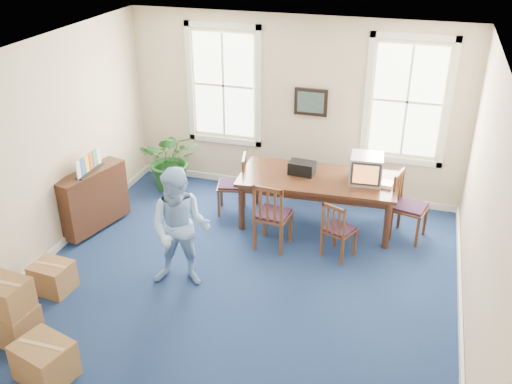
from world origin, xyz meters
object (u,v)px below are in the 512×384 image
(crt_tv, at_px, (366,169))
(conference_table, at_px, (317,201))
(credenza, at_px, (93,202))
(man, at_px, (180,229))
(cardboard_boxes, at_px, (30,307))
(potted_plant, at_px, (172,159))
(chair_near_left, at_px, (273,214))

(crt_tv, bearing_deg, conference_table, 179.86)
(conference_table, height_order, crt_tv, crt_tv)
(crt_tv, height_order, credenza, crt_tv)
(crt_tv, height_order, man, man)
(credenza, relative_size, cardboard_boxes, 0.81)
(man, bearing_deg, potted_plant, 107.22)
(credenza, distance_m, cardboard_boxes, 2.62)
(man, xyz_separation_m, cardboard_boxes, (-1.32, -1.57, -0.44))
(cardboard_boxes, bearing_deg, potted_plant, 90.78)
(potted_plant, distance_m, cardboard_boxes, 4.28)
(man, bearing_deg, conference_table, 46.34)
(credenza, bearing_deg, conference_table, 33.67)
(credenza, height_order, potted_plant, potted_plant)
(chair_near_left, xyz_separation_m, potted_plant, (-2.33, 1.39, 0.03))
(chair_near_left, relative_size, man, 0.64)
(credenza, relative_size, potted_plant, 1.06)
(conference_table, distance_m, man, 2.66)
(cardboard_boxes, bearing_deg, conference_table, 53.36)
(chair_near_left, bearing_deg, potted_plant, -25.27)
(man, height_order, credenza, man)
(chair_near_left, bearing_deg, cardboard_boxes, 57.49)
(man, relative_size, credenza, 1.41)
(conference_table, bearing_deg, potted_plant, 166.65)
(crt_tv, distance_m, cardboard_boxes, 5.22)
(chair_near_left, height_order, credenza, chair_near_left)
(crt_tv, bearing_deg, cardboard_boxes, -137.42)
(man, height_order, cardboard_boxes, man)
(conference_table, height_order, credenza, credenza)
(conference_table, distance_m, chair_near_left, 1.01)
(credenza, bearing_deg, man, -11.80)
(conference_table, distance_m, cardboard_boxes, 4.66)
(crt_tv, relative_size, credenza, 0.44)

